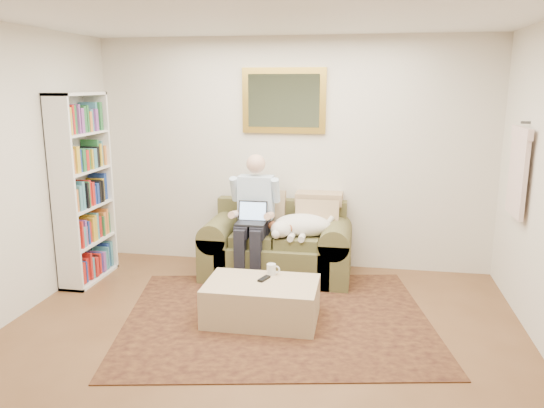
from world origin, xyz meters
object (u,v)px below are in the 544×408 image
(bookshelf, at_px, (83,189))
(seated_man, at_px, (253,219))
(laptop, at_px, (252,217))
(sleeping_dog, at_px, (303,225))
(ottoman, at_px, (262,302))
(coffee_mug, at_px, (271,269))
(sofa, at_px, (277,251))

(bookshelf, bearing_deg, seated_man, 10.06)
(laptop, relative_size, sleeping_dog, 0.47)
(seated_man, distance_m, laptop, 0.07)
(seated_man, relative_size, ottoman, 1.36)
(laptop, bearing_deg, coffee_mug, -65.08)
(laptop, xyz_separation_m, coffee_mug, (0.34, -0.74, -0.29))
(sofa, relative_size, bookshelf, 0.80)
(laptop, relative_size, bookshelf, 0.16)
(laptop, xyz_separation_m, ottoman, (0.29, -0.96, -0.53))
(ottoman, bearing_deg, coffee_mug, 77.83)
(laptop, distance_m, coffee_mug, 0.86)
(seated_man, xyz_separation_m, bookshelf, (-1.77, -0.31, 0.33))
(ottoman, distance_m, coffee_mug, 0.32)
(sofa, height_order, coffee_mug, sofa)
(seated_man, height_order, sleeping_dog, seated_man)
(seated_man, distance_m, sleeping_dog, 0.53)
(seated_man, xyz_separation_m, laptop, (0.00, -0.06, 0.03))
(sofa, bearing_deg, coffee_mug, -83.84)
(ottoman, bearing_deg, bookshelf, 161.12)
(seated_man, relative_size, coffee_mug, 13.46)
(coffee_mug, relative_size, bookshelf, 0.05)
(sofa, xyz_separation_m, sleeping_dog, (0.29, -0.08, 0.34))
(laptop, height_order, coffee_mug, laptop)
(sofa, relative_size, laptop, 5.15)
(seated_man, distance_m, coffee_mug, 0.91)
(sofa, relative_size, sleeping_dog, 2.43)
(laptop, relative_size, ottoman, 0.31)
(sofa, distance_m, ottoman, 1.17)
(laptop, bearing_deg, sofa, 41.02)
(sofa, bearing_deg, laptop, -138.98)
(coffee_mug, bearing_deg, sleeping_dog, 77.91)
(bookshelf, bearing_deg, coffee_mug, -12.96)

